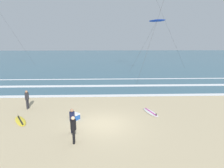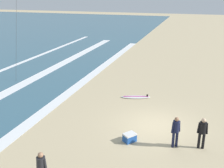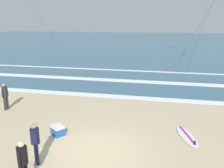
% 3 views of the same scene
% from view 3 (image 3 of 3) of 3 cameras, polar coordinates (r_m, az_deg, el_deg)
% --- Properties ---
extents(ground_plane, '(160.00, 160.00, 0.00)m').
position_cam_3_polar(ground_plane, '(9.82, -4.38, -16.09)').
color(ground_plane, tan).
extents(ocean_surface, '(140.00, 90.00, 0.01)m').
position_cam_3_polar(ocean_surface, '(59.91, 9.53, 10.22)').
color(ocean_surface, '#386075').
rests_on(ocean_surface, ground).
extents(wave_foam_shoreline, '(47.93, 0.84, 0.01)m').
position_cam_3_polar(wave_foam_shoreline, '(16.07, 2.32, -3.19)').
color(wave_foam_shoreline, white).
rests_on(wave_foam_shoreline, ocean_surface).
extents(wave_foam_mid_break, '(48.78, 1.03, 0.01)m').
position_cam_3_polar(wave_foam_mid_break, '(20.22, 7.19, 0.59)').
color(wave_foam_mid_break, white).
rests_on(wave_foam_mid_break, ocean_surface).
extents(wave_foam_outer_break, '(56.89, 0.54, 0.01)m').
position_cam_3_polar(wave_foam_outer_break, '(24.63, 3.50, 3.34)').
color(wave_foam_outer_break, white).
rests_on(wave_foam_outer_break, ocean_surface).
extents(surfer_left_near, '(0.32, 0.51, 1.60)m').
position_cam_3_polar(surfer_left_near, '(8.05, -21.05, -16.91)').
color(surfer_left_near, black).
rests_on(surfer_left_near, ground).
extents(surfer_foreground_main, '(0.32, 0.52, 1.60)m').
position_cam_3_polar(surfer_foreground_main, '(14.95, -24.77, -2.28)').
color(surfer_foreground_main, '#232328').
rests_on(surfer_foreground_main, ground).
extents(surfer_background_far, '(0.39, 0.45, 1.60)m').
position_cam_3_polar(surfer_background_far, '(9.06, -18.32, -12.84)').
color(surfer_background_far, '#141938').
rests_on(surfer_background_far, ground).
extents(surfboard_foreground_flat, '(1.18, 2.18, 0.25)m').
position_cam_3_polar(surfboard_foreground_flat, '(11.35, 17.90, -12.00)').
color(surfboard_foreground_flat, silver).
rests_on(surfboard_foreground_flat, ground).
extents(cooler_box, '(0.76, 0.73, 0.44)m').
position_cam_3_polar(cooler_box, '(11.20, -13.18, -11.00)').
color(cooler_box, '#1E4C9E').
rests_on(cooler_box, ground).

